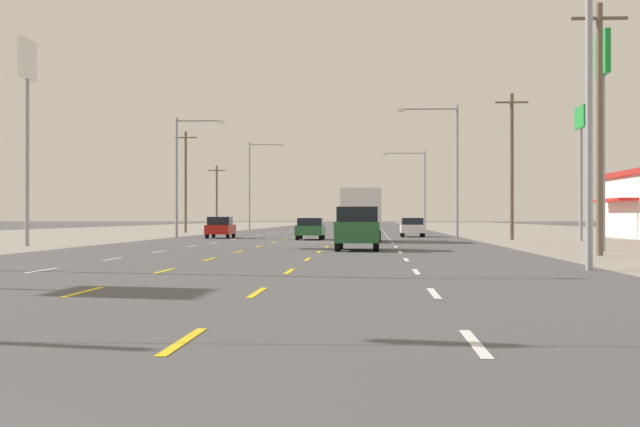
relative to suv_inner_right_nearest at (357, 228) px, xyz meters
The scene contains 19 objects.
ground_plane 26.91m from the suv_inner_right_nearest, 97.22° to the left, with size 572.00×572.00×0.00m, color #4C4C4F.
lane_markings 65.28m from the suv_inner_right_nearest, 92.97° to the left, with size 10.64×227.60×0.01m.
suv_inner_right_nearest is the anchor object (origin of this frame).
box_truck_inner_right_near 15.61m from the suv_inner_right_nearest, 89.96° to the left, with size 2.40×7.20×3.23m.
sedan_center_turn_mid 20.87m from the suv_inner_right_nearest, 99.55° to the left, with size 1.80×4.50×1.46m.
hatchback_far_left_midfar 26.95m from the suv_inner_right_nearest, 112.33° to the left, with size 1.72×3.90×1.54m.
sedan_far_right_far 30.74m from the suv_inner_right_nearest, 82.94° to the left, with size 1.80×4.50×1.46m.
pole_sign_left_row_1 19.61m from the suv_inner_right_nearest, 162.38° to the left, with size 0.24×2.20×10.85m.
pole_sign_right_row_1 12.56m from the suv_inner_right_nearest, ahead, with size 0.24×1.99×9.69m.
pole_sign_right_row_2 23.62m from the suv_inner_right_nearest, 52.48° to the left, with size 0.24×2.75×8.58m.
streetlight_right_row_0 18.24m from the suv_inner_right_nearest, 68.77° to the right, with size 4.14×0.26×10.20m.
streetlight_left_row_1 28.87m from the suv_inner_right_nearest, 117.43° to the left, with size 3.60×0.26×8.77m.
streetlight_right_row_1 26.53m from the suv_inner_right_nearest, 76.04° to the left, with size 4.37×0.26×9.53m.
streetlight_left_row_2 68.57m from the suv_inner_right_nearest, 101.07° to the left, with size 4.12×0.26×10.21m.
streetlight_right_row_2 67.55m from the suv_inner_right_nearest, 84.73° to the left, with size 4.97×0.26×9.15m.
utility_pole_right_row_0 11.85m from the suv_inner_right_nearest, 30.42° to the right, with size 2.20×0.26×9.91m.
utility_pole_right_row_1 23.68m from the suv_inner_right_nearest, 64.56° to the left, with size 2.20×0.26×9.80m.
utility_pole_left_row_2 53.99m from the suv_inner_right_nearest, 109.34° to the left, with size 2.20×0.26×10.03m.
utility_pole_left_row_3 78.52m from the suv_inner_right_nearest, 103.88° to the left, with size 2.20×0.26×8.01m.
Camera 1 is at (4.02, -4.51, 1.50)m, focal length 54.01 mm.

